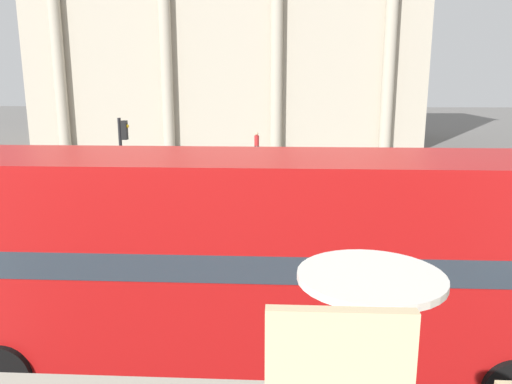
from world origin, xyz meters
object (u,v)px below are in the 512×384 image
Objects in this scene: traffic_light_mid at (123,154)px; pedestrian_red at (257,143)px; traffic_light_near at (478,212)px; plaza_building_left at (230,4)px; pedestrian_yellow at (382,173)px; double_decker_bus at (255,254)px; cafe_dining_table at (369,318)px; pedestrian_blue at (248,191)px.

pedestrian_red is at bearing 75.11° from traffic_light_mid.
plaza_building_left is at bearing 105.31° from traffic_light_near.
traffic_light_near is at bearing -74.69° from plaza_building_left.
pedestrian_red is (4.18, 15.73, -1.49)m from traffic_light_mid.
pedestrian_red is (-6.40, 10.80, 0.03)m from pedestrian_yellow.
pedestrian_yellow is at bearing 89.64° from traffic_light_near.
double_decker_bus is 38.24m from plaza_building_left.
traffic_light_mid is (-5.47, 9.73, 0.32)m from double_decker_bus.
cafe_dining_table is 32.18m from pedestrian_red.
double_decker_bus is 15.14× the size of cafe_dining_table.
pedestrian_blue is (0.45, -15.15, 0.00)m from pedestrian_red.
double_decker_bus reaches higher than traffic_light_mid.
pedestrian_red reaches higher than pedestrian_yellow.
cafe_dining_table is 21.83m from pedestrian_yellow.
double_decker_bus is 10.42m from pedestrian_blue.
cafe_dining_table reaches higher than double_decker_bus.
plaza_building_left reaches higher than double_decker_bus.
cafe_dining_table is 0.19× the size of traffic_light_mid.
traffic_light_mid is (-1.27, -27.09, -9.11)m from plaza_building_left.
cafe_dining_table reaches higher than traffic_light_mid.
pedestrian_red is (2.91, -11.36, -10.60)m from plaza_building_left.
traffic_light_mid is at bearing 87.14° from pedestrian_red.
traffic_light_near reaches higher than pedestrian_red.
pedestrian_blue is at bearing 129.12° from traffic_light_near.
traffic_light_mid is 2.15× the size of pedestrian_red.
cafe_dining_table reaches higher than pedestrian_blue.
pedestrian_yellow is (10.58, 4.94, -1.52)m from traffic_light_mid.
traffic_light_mid is 16.35m from pedestrian_red.
plaza_building_left is 28.74m from pedestrian_blue.
traffic_light_near is 0.87× the size of traffic_light_mid.
plaza_building_left reaches higher than traffic_light_mid.
plaza_building_left is (-4.19, 36.82, 9.42)m from double_decker_bus.
plaza_building_left is 28.61m from traffic_light_mid.
cafe_dining_table is at bearing -113.77° from traffic_light_near.
pedestrian_red is at bearing -172.22° from pedestrian_yellow.
traffic_light_mid is at bearing -92.69° from plaza_building_left.
traffic_light_near is at bearing 117.81° from pedestrian_red.
pedestrian_yellow is (5.11, 14.67, -1.21)m from double_decker_bus.
traffic_light_mid reaches higher than pedestrian_yellow.
traffic_light_mid reaches higher than pedestrian_red.
traffic_light_near is at bearing 38.23° from double_decker_bus.
pedestrian_blue is at bearing -76.69° from pedestrian_yellow.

